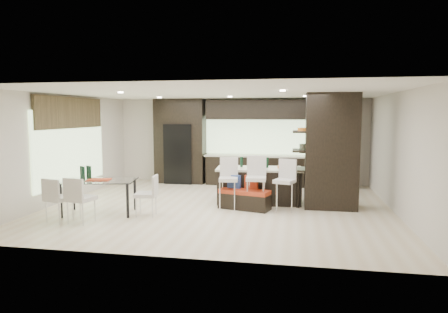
% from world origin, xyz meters
% --- Properties ---
extents(ground, '(8.00, 8.00, 0.00)m').
position_xyz_m(ground, '(0.00, 0.00, 0.00)').
color(ground, beige).
rests_on(ground, ground).
extents(back_wall, '(8.00, 0.02, 2.70)m').
position_xyz_m(back_wall, '(0.00, 3.50, 1.35)').
color(back_wall, beige).
rests_on(back_wall, ground).
extents(left_wall, '(0.02, 7.00, 2.70)m').
position_xyz_m(left_wall, '(-4.00, 0.00, 1.35)').
color(left_wall, beige).
rests_on(left_wall, ground).
extents(right_wall, '(0.02, 7.00, 2.70)m').
position_xyz_m(right_wall, '(4.00, 0.00, 1.35)').
color(right_wall, beige).
rests_on(right_wall, ground).
extents(ceiling, '(8.00, 7.00, 0.02)m').
position_xyz_m(ceiling, '(0.00, 0.00, 2.70)').
color(ceiling, white).
rests_on(ceiling, ground).
extents(window_left, '(0.04, 3.20, 1.90)m').
position_xyz_m(window_left, '(-3.96, 0.20, 1.35)').
color(window_left, '#B2D199').
rests_on(window_left, left_wall).
extents(window_back, '(3.40, 0.04, 1.20)m').
position_xyz_m(window_back, '(0.60, 3.46, 1.55)').
color(window_back, '#B2D199').
rests_on(window_back, back_wall).
extents(stone_accent, '(0.08, 3.00, 0.80)m').
position_xyz_m(stone_accent, '(-3.93, 0.20, 2.25)').
color(stone_accent, brown).
rests_on(stone_accent, left_wall).
extents(ceiling_spots, '(4.00, 3.00, 0.02)m').
position_xyz_m(ceiling_spots, '(0.00, 0.25, 2.68)').
color(ceiling_spots, white).
rests_on(ceiling_spots, ceiling).
extents(back_cabinetry, '(6.80, 0.68, 2.70)m').
position_xyz_m(back_cabinetry, '(0.50, 3.17, 1.35)').
color(back_cabinetry, black).
rests_on(back_cabinetry, ground).
extents(refrigerator, '(0.90, 0.68, 1.90)m').
position_xyz_m(refrigerator, '(-1.90, 3.12, 0.95)').
color(refrigerator, black).
rests_on(refrigerator, ground).
extents(partition_column, '(1.20, 0.80, 2.70)m').
position_xyz_m(partition_column, '(2.60, 0.40, 1.35)').
color(partition_column, black).
rests_on(partition_column, ground).
extents(kitchen_island, '(2.17, 1.07, 0.88)m').
position_xyz_m(kitchen_island, '(0.89, 0.60, 0.44)').
color(kitchen_island, black).
rests_on(kitchen_island, ground).
extents(stool_left, '(0.47, 0.47, 0.96)m').
position_xyz_m(stool_left, '(0.25, -0.16, 0.48)').
color(stool_left, beige).
rests_on(stool_left, ground).
extents(stool_mid, '(0.47, 0.47, 1.01)m').
position_xyz_m(stool_mid, '(0.89, -0.17, 0.51)').
color(stool_mid, beige).
rests_on(stool_mid, ground).
extents(stool_right, '(0.54, 0.54, 0.95)m').
position_xyz_m(stool_right, '(1.54, -0.16, 0.48)').
color(stool_right, beige).
rests_on(stool_right, ground).
extents(bench, '(1.27, 0.76, 0.46)m').
position_xyz_m(bench, '(0.62, -0.13, 0.23)').
color(bench, black).
rests_on(bench, ground).
extents(floor_vase, '(0.46, 0.46, 1.11)m').
position_xyz_m(floor_vase, '(2.30, 0.26, 0.55)').
color(floor_vase, '#454A35').
rests_on(floor_vase, ground).
extents(dining_table, '(1.72, 1.17, 0.76)m').
position_xyz_m(dining_table, '(-2.49, -1.16, 0.38)').
color(dining_table, white).
rests_on(dining_table, ground).
extents(chair_near, '(0.55, 0.55, 0.87)m').
position_xyz_m(chair_near, '(-2.49, -1.92, 0.44)').
color(chair_near, beige).
rests_on(chair_near, ground).
extents(chair_far, '(0.56, 0.56, 0.85)m').
position_xyz_m(chair_far, '(-2.99, -1.91, 0.42)').
color(chair_far, beige).
rests_on(chair_far, ground).
extents(chair_end, '(0.50, 0.50, 0.82)m').
position_xyz_m(chair_end, '(-1.40, -1.16, 0.41)').
color(chair_end, beige).
rests_on(chair_end, ground).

